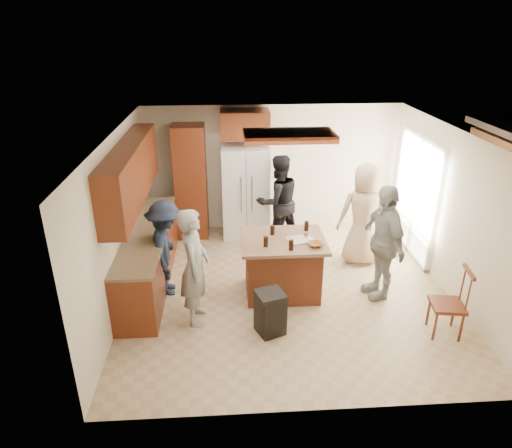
{
  "coord_description": "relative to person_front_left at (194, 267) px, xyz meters",
  "views": [
    {
      "loc": [
        -0.9,
        -6.21,
        3.93
      ],
      "look_at": [
        -0.49,
        0.02,
        1.15
      ],
      "focal_mm": 32.0,
      "sensor_mm": 36.0,
      "label": 1
    }
  ],
  "objects": [
    {
      "name": "person_counter",
      "position": [
        -0.48,
        0.77,
        -0.09
      ],
      "size": [
        0.52,
        1.01,
        1.53
      ],
      "primitive_type": "imported",
      "rotation": [
        0.0,
        0.0,
        1.63
      ],
      "color": "#17202F",
      "rests_on": "ground"
    },
    {
      "name": "island_items",
      "position": [
        1.52,
        0.52,
        0.12
      ],
      "size": [
        0.89,
        0.72,
        0.15
      ],
      "color": "silver",
      "rests_on": "kitchen_island"
    },
    {
      "name": "kitchen_island",
      "position": [
        1.29,
        0.63,
        -0.38
      ],
      "size": [
        1.28,
        1.03,
        0.93
      ],
      "color": "#A54B2A",
      "rests_on": "ground"
    },
    {
      "name": "person_side_right",
      "position": [
        2.79,
        0.48,
        0.05
      ],
      "size": [
        0.72,
        1.14,
        1.81
      ],
      "primitive_type": "imported",
      "rotation": [
        0.0,
        0.0,
        -1.39
      ],
      "color": "#989A92",
      "rests_on": "ground"
    },
    {
      "name": "left_cabinetry",
      "position": [
        -0.86,
        1.11,
        0.1
      ],
      "size": [
        0.64,
        3.0,
        2.3
      ],
      "color": "maroon",
      "rests_on": "ground"
    },
    {
      "name": "trash_bin",
      "position": [
        1.02,
        -0.37,
        -0.54
      ],
      "size": [
        0.45,
        0.45,
        0.63
      ],
      "color": "black",
      "rests_on": "ground"
    },
    {
      "name": "person_front_left",
      "position": [
        0.0,
        0.0,
        0.0
      ],
      "size": [
        0.48,
        0.64,
        1.71
      ],
      "primitive_type": "imported",
      "rotation": [
        0.0,
        0.0,
        1.53
      ],
      "color": "gray",
      "rests_on": "ground"
    },
    {
      "name": "refrigerator",
      "position": [
        0.83,
        2.83,
        0.05
      ],
      "size": [
        0.9,
        0.76,
        1.8
      ],
      "color": "white",
      "rests_on": "ground"
    },
    {
      "name": "room_shell",
      "position": [
        5.75,
        2.35,
        0.01
      ],
      "size": [
        8.0,
        5.2,
        5.0
      ],
      "color": "tan",
      "rests_on": "ground"
    },
    {
      "name": "spindle_chair",
      "position": [
        3.41,
        -0.55,
        -0.4
      ],
      "size": [
        0.48,
        0.48,
        0.99
      ],
      "color": "maroon",
      "rests_on": "ground"
    },
    {
      "name": "person_behind_left",
      "position": [
        1.41,
        2.32,
        0.03
      ],
      "size": [
        0.99,
        0.79,
        1.77
      ],
      "primitive_type": "imported",
      "rotation": [
        0.0,
        0.0,
        3.49
      ],
      "color": "black",
      "rests_on": "ground"
    },
    {
      "name": "person_behind_right",
      "position": [
        2.81,
        1.56,
        0.05
      ],
      "size": [
        0.92,
        0.63,
        1.8
      ],
      "primitive_type": "imported",
      "rotation": [
        0.0,
        0.0,
        3.08
      ],
      "color": "tan",
      "rests_on": "ground"
    },
    {
      "name": "back_wall_units",
      "position": [
        0.05,
        2.91,
        0.53
      ],
      "size": [
        1.8,
        0.6,
        2.45
      ],
      "color": "maroon",
      "rests_on": "ground"
    }
  ]
}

